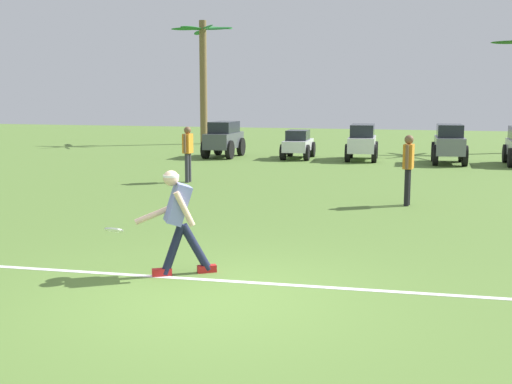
# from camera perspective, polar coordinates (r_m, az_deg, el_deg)

# --- Properties ---
(ground_plane) EXTENTS (80.00, 80.00, 0.00)m
(ground_plane) POSITION_cam_1_polar(r_m,az_deg,el_deg) (7.88, -3.99, -9.29)
(ground_plane) COLOR #577A33
(field_line_paint) EXTENTS (21.01, 1.58, 0.01)m
(field_line_paint) POSITION_cam_1_polar(r_m,az_deg,el_deg) (8.49, -2.36, -7.92)
(field_line_paint) COLOR white
(field_line_paint) RESTS_ON ground_plane
(frisbee_thrower) EXTENTS (1.05, 0.57, 1.43)m
(frisbee_thrower) POSITION_cam_1_polar(r_m,az_deg,el_deg) (8.68, -6.92, -2.18)
(frisbee_thrower) COLOR #191E38
(frisbee_thrower) RESTS_ON ground_plane
(frisbee_in_flight) EXTENTS (0.27, 0.26, 0.11)m
(frisbee_in_flight) POSITION_cam_1_polar(r_m,az_deg,el_deg) (8.81, -12.51, -3.30)
(frisbee_in_flight) COLOR white
(teammate_near_sideline) EXTENTS (0.23, 0.50, 1.56)m
(teammate_near_sideline) POSITION_cam_1_polar(r_m,az_deg,el_deg) (14.49, 13.38, 2.50)
(teammate_near_sideline) COLOR black
(teammate_near_sideline) RESTS_ON ground_plane
(teammate_deep) EXTENTS (0.20, 0.49, 1.56)m
(teammate_deep) POSITION_cam_1_polar(r_m,az_deg,el_deg) (18.06, -6.09, 3.84)
(teammate_deep) COLOR #33333D
(teammate_deep) RESTS_ON ground_plane
(parked_car_slot_a) EXTENTS (1.22, 2.38, 1.40)m
(parked_car_slot_a) POSITION_cam_1_polar(r_m,az_deg,el_deg) (25.47, -2.88, 4.79)
(parked_car_slot_a) COLOR #474C51
(parked_car_slot_a) RESTS_ON ground_plane
(parked_car_slot_b) EXTENTS (1.21, 2.25, 1.10)m
(parked_car_slot_b) POSITION_cam_1_polar(r_m,az_deg,el_deg) (24.89, 3.76, 4.29)
(parked_car_slot_b) COLOR silver
(parked_car_slot_b) RESTS_ON ground_plane
(parked_car_slot_c) EXTENTS (1.32, 2.47, 1.34)m
(parked_car_slot_c) POSITION_cam_1_polar(r_m,az_deg,el_deg) (24.59, 9.43, 4.51)
(parked_car_slot_c) COLOR silver
(parked_car_slot_c) RESTS_ON ground_plane
(parked_car_slot_d) EXTENTS (1.28, 2.40, 1.40)m
(parked_car_slot_d) POSITION_cam_1_polar(r_m,az_deg,el_deg) (23.97, 16.80, 4.20)
(parked_car_slot_d) COLOR slate
(parked_car_slot_d) RESTS_ON ground_plane
(palm_tree_far_left) EXTENTS (3.29, 3.06, 6.08)m
(palm_tree_far_left) POSITION_cam_1_polar(r_m,az_deg,el_deg) (32.56, -4.70, 10.54)
(palm_tree_far_left) COLOR brown
(palm_tree_far_left) RESTS_ON ground_plane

